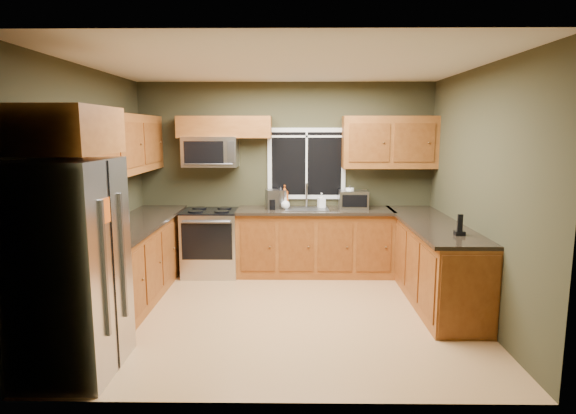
{
  "coord_description": "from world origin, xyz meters",
  "views": [
    {
      "loc": [
        0.11,
        -5.14,
        2.03
      ],
      "look_at": [
        0.05,
        0.35,
        1.15
      ],
      "focal_mm": 30.0,
      "sensor_mm": 36.0,
      "label": 1
    }
  ],
  "objects_px": {
    "microwave": "(210,152)",
    "paper_towel_roll": "(350,198)",
    "range": "(211,242)",
    "coffee_maker": "(272,200)",
    "soap_bottle_a": "(285,196)",
    "soap_bottle_c": "(285,203)",
    "toaster_oven": "(353,200)",
    "cordless_phone": "(460,229)",
    "refrigerator": "(70,268)",
    "soap_bottle_b": "(322,200)",
    "kettle": "(281,197)"
  },
  "relations": [
    {
      "from": "microwave",
      "to": "cordless_phone",
      "type": "distance_m",
      "value": 3.49
    },
    {
      "from": "refrigerator",
      "to": "soap_bottle_b",
      "type": "relative_size",
      "value": 8.57
    },
    {
      "from": "kettle",
      "to": "soap_bottle_b",
      "type": "height_order",
      "value": "kettle"
    },
    {
      "from": "microwave",
      "to": "paper_towel_roll",
      "type": "height_order",
      "value": "microwave"
    },
    {
      "from": "refrigerator",
      "to": "soap_bottle_b",
      "type": "xyz_separation_m",
      "value": [
        2.25,
        2.91,
        0.14
      ]
    },
    {
      "from": "toaster_oven",
      "to": "soap_bottle_a",
      "type": "distance_m",
      "value": 0.98
    },
    {
      "from": "soap_bottle_c",
      "to": "cordless_phone",
      "type": "height_order",
      "value": "cordless_phone"
    },
    {
      "from": "toaster_oven",
      "to": "coffee_maker",
      "type": "bearing_deg",
      "value": -177.0
    },
    {
      "from": "range",
      "to": "cordless_phone",
      "type": "relative_size",
      "value": 4.22
    },
    {
      "from": "soap_bottle_a",
      "to": "paper_towel_roll",
      "type": "bearing_deg",
      "value": -3.85
    },
    {
      "from": "coffee_maker",
      "to": "soap_bottle_a",
      "type": "distance_m",
      "value": 0.27
    },
    {
      "from": "range",
      "to": "toaster_oven",
      "type": "distance_m",
      "value": 2.09
    },
    {
      "from": "range",
      "to": "soap_bottle_a",
      "type": "height_order",
      "value": "soap_bottle_a"
    },
    {
      "from": "coffee_maker",
      "to": "soap_bottle_a",
      "type": "xyz_separation_m",
      "value": [
        0.17,
        0.21,
        0.03
      ]
    },
    {
      "from": "soap_bottle_a",
      "to": "kettle",
      "type": "bearing_deg",
      "value": -138.15
    },
    {
      "from": "range",
      "to": "soap_bottle_a",
      "type": "relative_size",
      "value": 3.02
    },
    {
      "from": "range",
      "to": "cordless_phone",
      "type": "distance_m",
      "value": 3.39
    },
    {
      "from": "cordless_phone",
      "to": "paper_towel_roll",
      "type": "bearing_deg",
      "value": 117.48
    },
    {
      "from": "soap_bottle_a",
      "to": "soap_bottle_b",
      "type": "xyz_separation_m",
      "value": [
        0.53,
        -0.09,
        -0.05
      ]
    },
    {
      "from": "coffee_maker",
      "to": "soap_bottle_c",
      "type": "distance_m",
      "value": 0.19
    },
    {
      "from": "soap_bottle_a",
      "to": "range",
      "type": "bearing_deg",
      "value": -167.46
    },
    {
      "from": "soap_bottle_c",
      "to": "refrigerator",
      "type": "bearing_deg",
      "value": -121.84
    },
    {
      "from": "soap_bottle_a",
      "to": "soap_bottle_c",
      "type": "height_order",
      "value": "soap_bottle_a"
    },
    {
      "from": "microwave",
      "to": "paper_towel_roll",
      "type": "bearing_deg",
      "value": 0.94
    },
    {
      "from": "toaster_oven",
      "to": "soap_bottle_a",
      "type": "height_order",
      "value": "soap_bottle_a"
    },
    {
      "from": "soap_bottle_a",
      "to": "toaster_oven",
      "type": "bearing_deg",
      "value": -8.98
    },
    {
      "from": "coffee_maker",
      "to": "microwave",
      "type": "bearing_deg",
      "value": 172.21
    },
    {
      "from": "range",
      "to": "microwave",
      "type": "xyz_separation_m",
      "value": [
        -0.0,
        0.14,
        1.26
      ]
    },
    {
      "from": "soap_bottle_c",
      "to": "soap_bottle_a",
      "type": "bearing_deg",
      "value": 94.0
    },
    {
      "from": "soap_bottle_a",
      "to": "soap_bottle_c",
      "type": "xyz_separation_m",
      "value": [
        0.01,
        -0.2,
        -0.07
      ]
    },
    {
      "from": "microwave",
      "to": "soap_bottle_a",
      "type": "height_order",
      "value": "microwave"
    },
    {
      "from": "refrigerator",
      "to": "coffee_maker",
      "type": "distance_m",
      "value": 3.2
    },
    {
      "from": "cordless_phone",
      "to": "kettle",
      "type": "bearing_deg",
      "value": 136.44
    },
    {
      "from": "paper_towel_roll",
      "to": "cordless_phone",
      "type": "distance_m",
      "value": 2.05
    },
    {
      "from": "microwave",
      "to": "toaster_oven",
      "type": "distance_m",
      "value": 2.11
    },
    {
      "from": "toaster_oven",
      "to": "cordless_phone",
      "type": "bearing_deg",
      "value": -62.44
    },
    {
      "from": "coffee_maker",
      "to": "paper_towel_roll",
      "type": "xyz_separation_m",
      "value": [
        1.09,
        0.15,
        0.01
      ]
    },
    {
      "from": "soap_bottle_b",
      "to": "soap_bottle_a",
      "type": "bearing_deg",
      "value": 170.48
    },
    {
      "from": "toaster_oven",
      "to": "soap_bottle_b",
      "type": "bearing_deg",
      "value": 171.66
    },
    {
      "from": "toaster_oven",
      "to": "coffee_maker",
      "type": "xyz_separation_m",
      "value": [
        -1.14,
        -0.06,
        0.0
      ]
    },
    {
      "from": "cordless_phone",
      "to": "soap_bottle_c",
      "type": "bearing_deg",
      "value": 137.82
    },
    {
      "from": "coffee_maker",
      "to": "soap_bottle_b",
      "type": "relative_size",
      "value": 1.28
    },
    {
      "from": "refrigerator",
      "to": "kettle",
      "type": "distance_m",
      "value": 3.39
    },
    {
      "from": "kettle",
      "to": "soap_bottle_b",
      "type": "bearing_deg",
      "value": -3.75
    },
    {
      "from": "soap_bottle_a",
      "to": "coffee_maker",
      "type": "bearing_deg",
      "value": -128.75
    },
    {
      "from": "range",
      "to": "paper_towel_roll",
      "type": "xyz_separation_m",
      "value": [
        1.96,
        0.17,
        0.61
      ]
    },
    {
      "from": "toaster_oven",
      "to": "coffee_maker",
      "type": "distance_m",
      "value": 1.14
    },
    {
      "from": "microwave",
      "to": "kettle",
      "type": "relative_size",
      "value": 2.52
    },
    {
      "from": "paper_towel_roll",
      "to": "cordless_phone",
      "type": "height_order",
      "value": "paper_towel_roll"
    },
    {
      "from": "microwave",
      "to": "soap_bottle_a",
      "type": "xyz_separation_m",
      "value": [
        1.04,
        0.09,
        -0.63
      ]
    }
  ]
}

